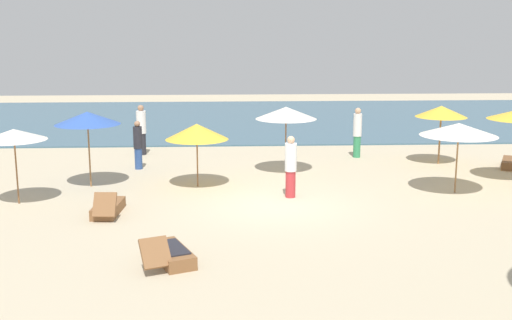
# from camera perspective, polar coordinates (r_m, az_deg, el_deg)

# --- Properties ---
(ground_plane) EXTENTS (60.00, 60.00, 0.00)m
(ground_plane) POSITION_cam_1_polar(r_m,az_deg,el_deg) (17.77, 1.64, -4.03)
(ground_plane) COLOR #BCAD8E
(ocean_water) EXTENTS (48.00, 16.00, 0.06)m
(ocean_water) POSITION_cam_1_polar(r_m,az_deg,el_deg) (34.41, -0.51, 3.70)
(ocean_water) COLOR #3D6075
(ocean_water) RESTS_ON ground_plane
(umbrella_0) EXTENTS (1.82, 1.82, 2.10)m
(umbrella_0) POSITION_cam_1_polar(r_m,az_deg,el_deg) (23.73, 16.17, 4.16)
(umbrella_0) COLOR olive
(umbrella_0) RESTS_ON ground_plane
(umbrella_1) EXTENTS (1.78, 1.78, 2.11)m
(umbrella_1) POSITION_cam_1_polar(r_m,az_deg,el_deg) (18.70, -20.76, 2.12)
(umbrella_1) COLOR brown
(umbrella_1) RESTS_ON ground_plane
(umbrella_2) EXTENTS (2.04, 2.04, 2.24)m
(umbrella_2) POSITION_cam_1_polar(r_m,az_deg,el_deg) (21.34, 2.69, 4.21)
(umbrella_2) COLOR brown
(umbrella_2) RESTS_ON ground_plane
(umbrella_4) EXTENTS (1.98, 1.98, 2.33)m
(umbrella_4) POSITION_cam_1_polar(r_m,az_deg,el_deg) (20.08, -14.78, 3.62)
(umbrella_4) COLOR olive
(umbrella_4) RESTS_ON ground_plane
(umbrella_5) EXTENTS (1.92, 1.92, 1.96)m
(umbrella_5) POSITION_cam_1_polar(r_m,az_deg,el_deg) (19.55, -5.29, 2.53)
(umbrella_5) COLOR brown
(umbrella_5) RESTS_ON ground_plane
(umbrella_7) EXTENTS (2.25, 2.25, 2.09)m
(umbrella_7) POSITION_cam_1_polar(r_m,az_deg,el_deg) (19.61, 17.61, 2.61)
(umbrella_7) COLOR olive
(umbrella_7) RESTS_ON ground_plane
(lounger_0) EXTENTS (0.70, 1.69, 0.73)m
(lounger_0) POSITION_cam_1_polar(r_m,az_deg,el_deg) (17.30, -13.05, -4.18)
(lounger_0) COLOR brown
(lounger_0) RESTS_ON ground_plane
(lounger_3) EXTENTS (1.19, 1.78, 0.69)m
(lounger_3) POSITION_cam_1_polar(r_m,az_deg,el_deg) (13.64, -7.64, -8.30)
(lounger_3) COLOR brown
(lounger_3) RESTS_ON ground_plane
(person_0) EXTENTS (0.38, 0.38, 1.69)m
(person_0) POSITION_cam_1_polar(r_m,az_deg,el_deg) (22.47, -10.47, 1.35)
(person_0) COLOR #2D4C8C
(person_0) RESTS_ON ground_plane
(person_1) EXTENTS (0.45, 0.45, 1.93)m
(person_1) POSITION_cam_1_polar(r_m,az_deg,el_deg) (25.01, -10.17, 2.68)
(person_1) COLOR #26262D
(person_1) RESTS_ON ground_plane
(person_3) EXTENTS (0.43, 0.43, 1.88)m
(person_3) POSITION_cam_1_polar(r_m,az_deg,el_deg) (24.39, 9.01, 2.47)
(person_3) COLOR #338C59
(person_3) RESTS_ON ground_plane
(person_4) EXTENTS (0.40, 0.40, 1.79)m
(person_4) POSITION_cam_1_polar(r_m,az_deg,el_deg) (18.40, 3.11, -0.58)
(person_4) COLOR #BF3338
(person_4) RESTS_ON ground_plane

